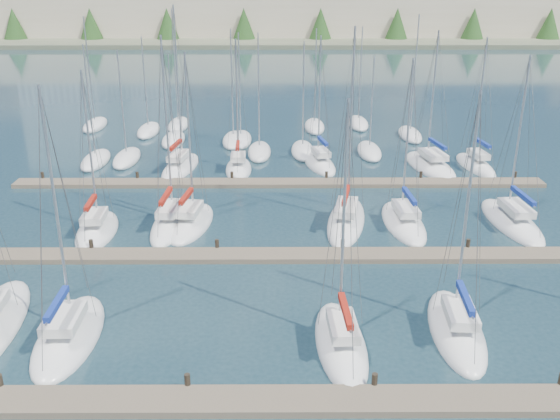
{
  "coord_description": "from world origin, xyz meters",
  "views": [
    {
      "loc": [
        -0.13,
        -19.21,
        17.01
      ],
      "look_at": [
        0.0,
        14.0,
        4.0
      ],
      "focal_mm": 40.0,
      "sensor_mm": 36.0,
      "label": 1
    }
  ],
  "objects_px": {
    "sailboat_e": "(456,329)",
    "sailboat_i": "(171,222)",
    "sailboat_j": "(191,223)",
    "sailboat_m": "(511,221)",
    "sailboat_q": "(430,166)",
    "sailboat_o": "(239,168)",
    "sailboat_c": "(69,335)",
    "sailboat_p": "(320,163)",
    "sailboat_l": "(403,222)",
    "sailboat_d": "(341,343)",
    "sailboat_n": "(180,167)",
    "sailboat_h": "(97,230)",
    "sailboat_r": "(475,165)",
    "sailboat_k": "(346,220)"
  },
  "relations": [
    {
      "from": "sailboat_c",
      "to": "sailboat_p",
      "type": "bearing_deg",
      "value": 62.3
    },
    {
      "from": "sailboat_h",
      "to": "sailboat_j",
      "type": "distance_m",
      "value": 6.42
    },
    {
      "from": "sailboat_c",
      "to": "sailboat_n",
      "type": "relative_size",
      "value": 0.88
    },
    {
      "from": "sailboat_e",
      "to": "sailboat_i",
      "type": "relative_size",
      "value": 0.93
    },
    {
      "from": "sailboat_i",
      "to": "sailboat_q",
      "type": "bearing_deg",
      "value": 34.58
    },
    {
      "from": "sailboat_o",
      "to": "sailboat_n",
      "type": "relative_size",
      "value": 0.82
    },
    {
      "from": "sailboat_h",
      "to": "sailboat_r",
      "type": "distance_m",
      "value": 33.72
    },
    {
      "from": "sailboat_e",
      "to": "sailboat_r",
      "type": "distance_m",
      "value": 28.79
    },
    {
      "from": "sailboat_e",
      "to": "sailboat_c",
      "type": "relative_size",
      "value": 0.97
    },
    {
      "from": "sailboat_r",
      "to": "sailboat_j",
      "type": "distance_m",
      "value": 27.55
    },
    {
      "from": "sailboat_h",
      "to": "sailboat_o",
      "type": "relative_size",
      "value": 0.96
    },
    {
      "from": "sailboat_m",
      "to": "sailboat_p",
      "type": "height_order",
      "value": "sailboat_m"
    },
    {
      "from": "sailboat_i",
      "to": "sailboat_j",
      "type": "relative_size",
      "value": 1.08
    },
    {
      "from": "sailboat_r",
      "to": "sailboat_l",
      "type": "xyz_separation_m",
      "value": [
        -9.07,
        -13.42,
        -0.02
      ]
    },
    {
      "from": "sailboat_q",
      "to": "sailboat_r",
      "type": "height_order",
      "value": "sailboat_q"
    },
    {
      "from": "sailboat_e",
      "to": "sailboat_o",
      "type": "height_order",
      "value": "sailboat_e"
    },
    {
      "from": "sailboat_h",
      "to": "sailboat_k",
      "type": "relative_size",
      "value": 0.82
    },
    {
      "from": "sailboat_d",
      "to": "sailboat_n",
      "type": "height_order",
      "value": "sailboat_n"
    },
    {
      "from": "sailboat_j",
      "to": "sailboat_i",
      "type": "bearing_deg",
      "value": -177.98
    },
    {
      "from": "sailboat_p",
      "to": "sailboat_i",
      "type": "relative_size",
      "value": 0.9
    },
    {
      "from": "sailboat_d",
      "to": "sailboat_l",
      "type": "bearing_deg",
      "value": 66.2
    },
    {
      "from": "sailboat_q",
      "to": "sailboat_o",
      "type": "bearing_deg",
      "value": 172.81
    },
    {
      "from": "sailboat_m",
      "to": "sailboat_k",
      "type": "height_order",
      "value": "sailboat_k"
    },
    {
      "from": "sailboat_q",
      "to": "sailboat_i",
      "type": "distance_m",
      "value": 25.17
    },
    {
      "from": "sailboat_q",
      "to": "sailboat_c",
      "type": "height_order",
      "value": "sailboat_c"
    },
    {
      "from": "sailboat_q",
      "to": "sailboat_p",
      "type": "height_order",
      "value": "sailboat_q"
    },
    {
      "from": "sailboat_h",
      "to": "sailboat_c",
      "type": "height_order",
      "value": "sailboat_c"
    },
    {
      "from": "sailboat_q",
      "to": "sailboat_l",
      "type": "bearing_deg",
      "value": -120.07
    },
    {
      "from": "sailboat_r",
      "to": "sailboat_k",
      "type": "height_order",
      "value": "sailboat_k"
    },
    {
      "from": "sailboat_e",
      "to": "sailboat_n",
      "type": "xyz_separation_m",
      "value": [
        -17.63,
        26.95,
        0.01
      ]
    },
    {
      "from": "sailboat_q",
      "to": "sailboat_k",
      "type": "relative_size",
      "value": 0.9
    },
    {
      "from": "sailboat_h",
      "to": "sailboat_o",
      "type": "xyz_separation_m",
      "value": [
        8.88,
        13.94,
        0.01
      ]
    },
    {
      "from": "sailboat_e",
      "to": "sailboat_p",
      "type": "distance_m",
      "value": 28.44
    },
    {
      "from": "sailboat_h",
      "to": "sailboat_e",
      "type": "bearing_deg",
      "value": -33.54
    },
    {
      "from": "sailboat_o",
      "to": "sailboat_d",
      "type": "distance_m",
      "value": 28.46
    },
    {
      "from": "sailboat_q",
      "to": "sailboat_r",
      "type": "relative_size",
      "value": 1.04
    },
    {
      "from": "sailboat_j",
      "to": "sailboat_m",
      "type": "bearing_deg",
      "value": 7.98
    },
    {
      "from": "sailboat_m",
      "to": "sailboat_o",
      "type": "bearing_deg",
      "value": 144.32
    },
    {
      "from": "sailboat_m",
      "to": "sailboat_e",
      "type": "distance_m",
      "value": 16.0
    },
    {
      "from": "sailboat_p",
      "to": "sailboat_d",
      "type": "height_order",
      "value": "sailboat_d"
    },
    {
      "from": "sailboat_e",
      "to": "sailboat_k",
      "type": "relative_size",
      "value": 0.89
    },
    {
      "from": "sailboat_q",
      "to": "sailboat_d",
      "type": "bearing_deg",
      "value": -120.56
    },
    {
      "from": "sailboat_i",
      "to": "sailboat_j",
      "type": "xyz_separation_m",
      "value": [
        1.46,
        -0.14,
        -0.01
      ]
    },
    {
      "from": "sailboat_j",
      "to": "sailboat_l",
      "type": "relative_size",
      "value": 1.03
    },
    {
      "from": "sailboat_n",
      "to": "sailboat_l",
      "type": "height_order",
      "value": "sailboat_n"
    },
    {
      "from": "sailboat_h",
      "to": "sailboat_k",
      "type": "xyz_separation_m",
      "value": [
        17.23,
        1.69,
        0.0
      ]
    },
    {
      "from": "sailboat_q",
      "to": "sailboat_p",
      "type": "bearing_deg",
      "value": 166.24
    },
    {
      "from": "sailboat_q",
      "to": "sailboat_h",
      "type": "bearing_deg",
      "value": -160.43
    },
    {
      "from": "sailboat_h",
      "to": "sailboat_l",
      "type": "relative_size",
      "value": 0.96
    },
    {
      "from": "sailboat_e",
      "to": "sailboat_c",
      "type": "distance_m",
      "value": 19.11
    }
  ]
}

